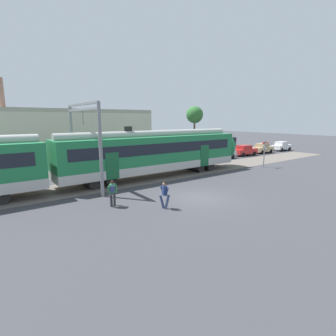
# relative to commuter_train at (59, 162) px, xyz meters

# --- Properties ---
(ground_plane) EXTENTS (160.00, 160.00, 0.00)m
(ground_plane) POSITION_rel_commuter_train_xyz_m (7.26, -7.45, -2.25)
(ground_plane) COLOR #38383D
(track_bed) EXTENTS (80.00, 4.40, 0.01)m
(track_bed) POSITION_rel_commuter_train_xyz_m (-2.48, 0.00, -2.25)
(track_bed) COLOR #605951
(track_bed) RESTS_ON ground
(commuter_train) EXTENTS (38.05, 3.07, 4.73)m
(commuter_train) POSITION_rel_commuter_train_xyz_m (0.00, 0.00, 0.00)
(commuter_train) COLOR #B7B7B2
(commuter_train) RESTS_ON ground
(pedestrian_green) EXTENTS (0.65, 0.57, 1.67)m
(pedestrian_green) POSITION_rel_commuter_train_xyz_m (1.66, -5.63, -1.26)
(pedestrian_green) COLOR #28282D
(pedestrian_green) RESTS_ON ground
(pedestrian_navy) EXTENTS (0.59, 0.63, 1.67)m
(pedestrian_navy) POSITION_rel_commuter_train_xyz_m (4.01, -7.84, -1.29)
(pedestrian_navy) COLOR navy
(pedestrian_navy) RESTS_ON ground
(parked_car_silver) EXTENTS (4.02, 1.80, 1.54)m
(parked_car_silver) POSITION_rel_commuter_train_xyz_m (22.20, 3.99, -1.47)
(parked_car_silver) COLOR #B7BABF
(parked_car_silver) RESTS_ON ground
(parked_car_red) EXTENTS (4.06, 1.88, 1.54)m
(parked_car_red) POSITION_rel_commuter_train_xyz_m (27.13, 4.11, -1.47)
(parked_car_red) COLOR #B22323
(parked_car_red) RESTS_ON ground
(parked_car_tan) EXTENTS (4.07, 1.90, 1.54)m
(parked_car_tan) POSITION_rel_commuter_train_xyz_m (31.81, 4.28, -1.47)
(parked_car_tan) COLOR tan
(parked_car_tan) RESTS_ON ground
(parked_car_white) EXTENTS (4.05, 1.86, 1.54)m
(parked_car_white) POSITION_rel_commuter_train_xyz_m (37.34, 4.27, -1.47)
(parked_car_white) COLOR silver
(parked_car_white) RESTS_ON ground
(catenary_gantry) EXTENTS (0.24, 6.64, 6.53)m
(catenary_gantry) POSITION_rel_commuter_train_xyz_m (2.00, 0.00, 2.06)
(catenary_gantry) COLOR gray
(catenary_gantry) RESTS_ON ground
(crossing_signal) EXTENTS (0.96, 0.21, 3.00)m
(crossing_signal) POSITION_rel_commuter_train_xyz_m (20.93, -3.29, -0.24)
(crossing_signal) COLOR gray
(crossing_signal) RESTS_ON ground
(background_building) EXTENTS (19.13, 5.00, 9.20)m
(background_building) POSITION_rel_commuter_train_xyz_m (3.40, 9.93, 0.95)
(background_building) COLOR beige
(background_building) RESTS_ON ground
(street_tree_right) EXTENTS (2.82, 2.82, 7.46)m
(street_tree_right) POSITION_rel_commuter_train_xyz_m (25.19, 13.06, 3.71)
(street_tree_right) COLOR brown
(street_tree_right) RESTS_ON ground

